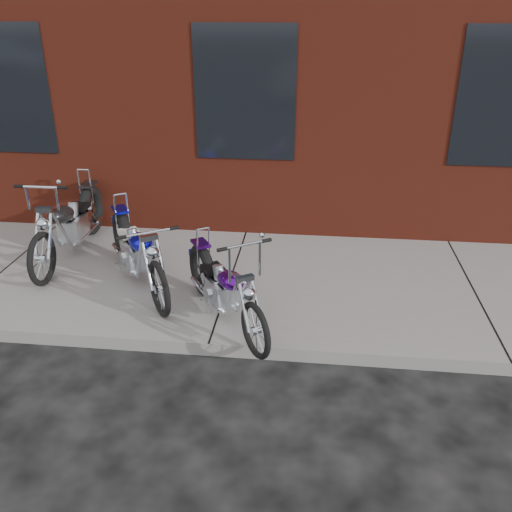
# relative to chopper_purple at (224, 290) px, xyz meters

# --- Properties ---
(ground) EXTENTS (120.00, 120.00, 0.00)m
(ground) POSITION_rel_chopper_purple_xyz_m (-0.09, -0.49, -0.51)
(ground) COLOR black
(ground) RESTS_ON ground
(sidewalk) EXTENTS (22.00, 3.00, 0.15)m
(sidewalk) POSITION_rel_chopper_purple_xyz_m (-0.09, 1.01, -0.44)
(sidewalk) COLOR gray
(sidewalk) RESTS_ON ground
(chopper_purple) EXTENTS (1.18, 1.74, 1.13)m
(chopper_purple) POSITION_rel_chopper_purple_xyz_m (0.00, 0.00, 0.00)
(chopper_purple) COLOR black
(chopper_purple) RESTS_ON sidewalk
(chopper_blue) EXTENTS (1.32, 1.93, 0.97)m
(chopper_blue) POSITION_rel_chopper_purple_xyz_m (-1.19, 0.73, 0.04)
(chopper_blue) COLOR black
(chopper_blue) RESTS_ON sidewalk
(chopper_third) EXTENTS (0.57, 2.35, 1.19)m
(chopper_third) POSITION_rel_chopper_purple_xyz_m (-2.37, 1.47, 0.06)
(chopper_third) COLOR black
(chopper_third) RESTS_ON sidewalk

